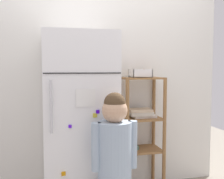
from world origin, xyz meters
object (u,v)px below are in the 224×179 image
object	(u,v)px
pantry_shelf_unit	(141,123)
refrigerator	(79,122)
child_standing	(115,149)
fruit_bin	(141,74)

from	to	relation	value
pantry_shelf_unit	refrigerator	bearing A→B (deg)	-166.02
child_standing	pantry_shelf_unit	size ratio (longest dim) A/B	0.93
pantry_shelf_unit	fruit_bin	size ratio (longest dim) A/B	5.92
refrigerator	pantry_shelf_unit	distance (m)	0.69
child_standing	fruit_bin	bearing A→B (deg)	55.60
refrigerator	child_standing	distance (m)	0.54
child_standing	fruit_bin	size ratio (longest dim) A/B	5.48
refrigerator	pantry_shelf_unit	bearing A→B (deg)	13.98
refrigerator	fruit_bin	distance (m)	0.81
child_standing	pantry_shelf_unit	distance (m)	0.79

